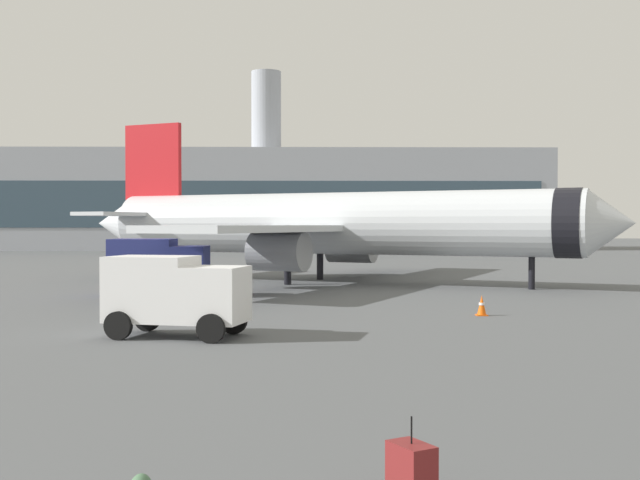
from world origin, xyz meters
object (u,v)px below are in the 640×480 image
Objects in this scene: cargo_van at (175,292)px; safety_cone_mid at (482,306)px; airplane_at_gate at (330,224)px; safety_cone_outer at (126,280)px; safety_cone_near at (150,279)px; service_truck at (158,264)px; safety_cone_far at (206,274)px; rolling_suitcase at (411,470)px.

cargo_van is 5.84× the size of safety_cone_mid.
airplane_at_gate is 7.11× the size of cargo_van.
airplane_at_gate is 53.97× the size of safety_cone_outer.
safety_cone_near is at bearing 103.29° from cargo_van.
service_truck is 1.03× the size of cargo_van.
rolling_suitcase is at bearing -79.16° from safety_cone_far.
airplane_at_gate is 12.85m from safety_cone_outer.
safety_cone_mid is (14.46, -8.75, -1.21)m from service_truck.
safety_cone_near reaches higher than safety_cone_outer.
safety_cone_far is 0.66× the size of rolling_suitcase.
safety_cone_outer is 39.47m from rolling_suitcase.
cargo_van is 4.32× the size of rolling_suitcase.
safety_cone_near is (-10.64, -2.56, -3.25)m from airplane_at_gate.
airplane_at_gate is 46.25× the size of safety_cone_far.
airplane_at_gate is 41.48× the size of safety_cone_mid.
safety_cone_mid is 1.30× the size of safety_cone_outer.
rolling_suitcase is (-5.56, -20.97, -0.01)m from safety_cone_mid.
service_truck reaches higher than safety_cone_far.
safety_cone_outer is (-17.84, 16.54, -0.09)m from safety_cone_mid.
service_truck is 5.99× the size of safety_cone_mid.
airplane_at_gate is 9.28m from safety_cone_far.
airplane_at_gate is 6.92× the size of service_truck.
service_truck is 6.81m from safety_cone_near.
safety_cone_outer is 0.57× the size of rolling_suitcase.
rolling_suitcase reaches higher than safety_cone_outer.
service_truck is 6.68× the size of safety_cone_far.
service_truck is 7.80× the size of safety_cone_outer.
safety_cone_far is at bearing 45.99° from safety_cone_outer.
safety_cone_near is at bearing -166.45° from airplane_at_gate.
safety_cone_far is at bearing 85.89° from service_truck.
safety_cone_far is (2.55, 5.70, -0.05)m from safety_cone_near.
cargo_van is at bearing 110.28° from rolling_suitcase.
safety_cone_mid is at bearing -31.18° from service_truck.
service_truck reaches higher than safety_cone_outer.
airplane_at_gate reaches higher than service_truck.
safety_cone_outer is (-12.34, -1.27, -3.35)m from airplane_at_gate.
service_truck is (-8.96, -9.06, -2.05)m from airplane_at_gate.
safety_cone_far is at bearing 95.16° from cargo_van.
airplane_at_gate reaches higher than safety_cone_near.
safety_cone_far is at bearing 65.86° from safety_cone_near.
safety_cone_far is 6.12m from safety_cone_outer.
safety_cone_mid is 24.33m from safety_cone_outer.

